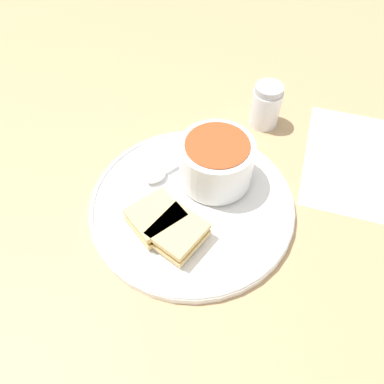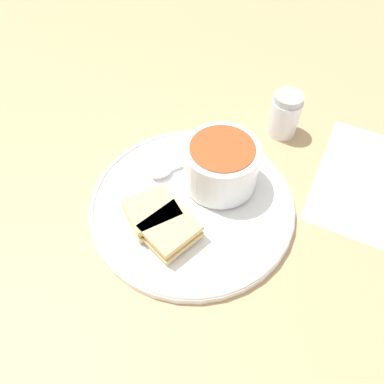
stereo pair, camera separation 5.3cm
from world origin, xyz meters
name	(u,v)px [view 1 (the left image)]	position (x,y,z in m)	size (l,w,h in m)	color
ground_plane	(192,207)	(0.00, 0.00, 0.00)	(2.40, 2.40, 0.00)	tan
plate	(192,204)	(0.00, 0.00, 0.01)	(0.30, 0.30, 0.02)	white
soup_bowl	(216,161)	(-0.05, 0.03, 0.05)	(0.11, 0.11, 0.07)	white
spoon	(159,175)	(-0.04, -0.06, 0.02)	(0.08, 0.08, 0.01)	silver
sandwich_half_near	(156,218)	(0.05, -0.04, 0.03)	(0.09, 0.09, 0.03)	#DBBC7F
sandwich_half_far	(178,233)	(0.07, -0.01, 0.03)	(0.09, 0.09, 0.03)	#DBBC7F
salt_shaker	(266,106)	(-0.21, 0.10, 0.04)	(0.05, 0.05, 0.08)	silver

